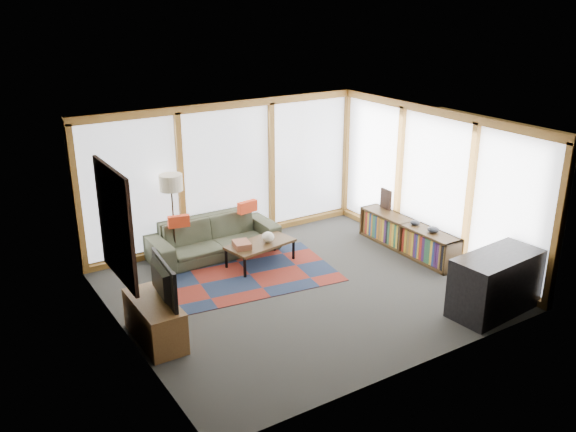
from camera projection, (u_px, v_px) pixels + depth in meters
ground at (302, 289)px, 9.54m from camera, size 5.50×5.50×0.00m
room_envelope at (309, 181)px, 9.70m from camera, size 5.52×5.02×2.62m
rug at (250, 274)px, 10.03m from camera, size 2.95×2.10×0.01m
sofa at (214, 237)px, 10.69m from camera, size 2.28×0.90×0.66m
pillow_left at (179, 221)px, 10.21m from camera, size 0.38×0.18×0.20m
pillow_right at (247, 207)px, 10.90m from camera, size 0.39×0.17×0.21m
floor_lamp at (173, 219)px, 10.29m from camera, size 0.39×0.39×1.55m
coffee_table at (260, 253)px, 10.38m from camera, size 1.24×0.77×0.39m
book_stack at (242, 245)px, 10.09m from camera, size 0.32×0.37×0.11m
vase at (268, 237)px, 10.31m from camera, size 0.22×0.22×0.19m
bookshelf at (407, 237)px, 10.86m from camera, size 0.40×2.21×0.55m
bowl_a at (433, 230)px, 10.29m from camera, size 0.24×0.24×0.10m
bowl_b at (415, 223)px, 10.63m from camera, size 0.20×0.20×0.09m
shelf_picture at (386, 199)px, 11.38m from camera, size 0.05×0.29×0.38m
tv_console at (155, 321)px, 8.05m from camera, size 0.48×1.15×0.57m
television at (157, 281)px, 7.88m from camera, size 0.21×0.97×0.56m
bar_counter at (496, 283)px, 8.75m from camera, size 1.45×0.76×0.89m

